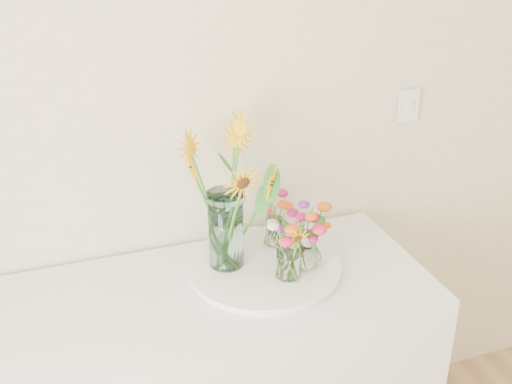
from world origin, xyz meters
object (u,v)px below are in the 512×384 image
small_vase_a (288,260)px  small_vase_c (274,232)px  tray (263,269)px  mason_jar (226,230)px  small_vase_b (307,249)px

small_vase_a → small_vase_c: size_ratio=1.25×
tray → small_vase_a: 0.13m
small_vase_a → small_vase_c: 0.20m
tray → small_vase_c: size_ratio=4.63×
mason_jar → small_vase_b: 0.26m
mason_jar → small_vase_b: (0.23, -0.10, -0.06)m
mason_jar → small_vase_b: bearing=-22.1°
mason_jar → small_vase_b: mason_jar is taller
mason_jar → small_vase_a: bearing=-40.2°
mason_jar → small_vase_a: mason_jar is taller
tray → small_vase_c: bearing=53.6°
tray → small_vase_a: small_vase_a is taller
tray → small_vase_c: 0.15m
tray → mason_jar: size_ratio=1.83×
tray → small_vase_b: small_vase_b is taller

